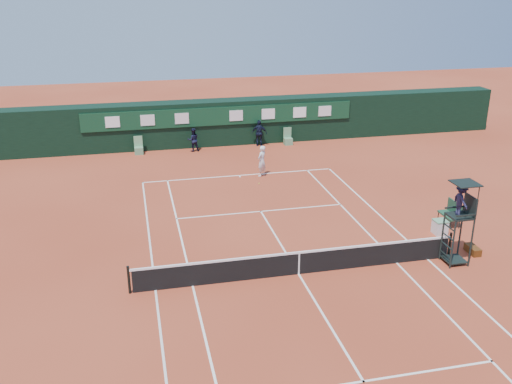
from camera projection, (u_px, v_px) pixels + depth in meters
ground at (299, 274)px, 22.06m from camera, size 90.00×90.00×0.00m
court_lines at (299, 274)px, 22.06m from camera, size 11.05×23.85×0.01m
tennis_net at (299, 262)px, 21.88m from camera, size 12.90×0.10×1.10m
back_wall at (219, 122)px, 38.60m from camera, size 40.00×1.65×3.00m
linesman_chair_left at (139, 149)px, 36.75m from camera, size 0.55×0.50×1.15m
linesman_chair_right at (288, 140)px, 38.81m from camera, size 0.55×0.50×1.15m
umpire_chair at (461, 206)px, 22.06m from camera, size 0.96×0.95×3.42m
player_bench at (452, 212)px, 26.29m from camera, size 0.55×1.20×1.10m
tennis_bag at (473, 250)px, 23.68m from camera, size 0.39×0.83×0.31m
cooler at (440, 227)px, 25.41m from camera, size 0.57×0.57×0.65m
tennis_ball at (259, 184)px, 31.54m from camera, size 0.06×0.06×0.06m
player at (262, 161)px, 32.53m from camera, size 0.77×0.76×1.79m
ball_kid_left at (193, 140)px, 37.18m from camera, size 0.80×0.66×1.53m
ball_kid_right at (259, 133)px, 38.29m from camera, size 1.12×0.74×1.77m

